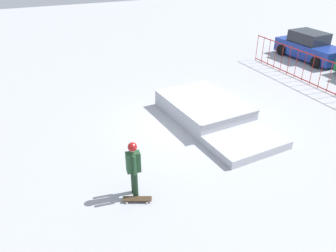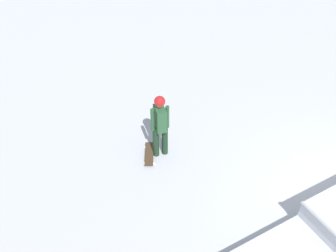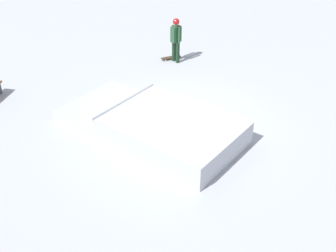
% 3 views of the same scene
% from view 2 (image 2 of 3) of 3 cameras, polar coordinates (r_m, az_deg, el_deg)
% --- Properties ---
extents(skater, '(0.44, 0.40, 1.73)m').
position_cam_2_polar(skater, '(8.49, -1.23, 0.58)').
color(skater, black).
rests_on(skater, ground).
extents(skateboard, '(0.50, 0.81, 0.09)m').
position_cam_2_polar(skateboard, '(9.06, -2.89, -4.29)').
color(skateboard, '#3F2D1E').
rests_on(skateboard, ground).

